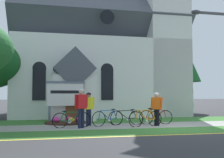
# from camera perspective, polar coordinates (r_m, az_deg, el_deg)

# --- Properties ---
(ground) EXTENTS (140.00, 140.00, 0.00)m
(ground) POSITION_cam_1_polar(r_m,az_deg,el_deg) (16.07, 7.80, -8.57)
(ground) COLOR #333335
(sidewalk_slab) EXTENTS (32.00, 2.24, 0.01)m
(sidewalk_slab) POSITION_cam_1_polar(r_m,az_deg,el_deg) (13.11, 2.32, -9.78)
(sidewalk_slab) COLOR #99968E
(sidewalk_slab) RESTS_ON ground
(grass_verge) EXTENTS (32.00, 1.90, 0.01)m
(grass_verge) POSITION_cam_1_polar(r_m,az_deg,el_deg) (11.13, 5.01, -10.94)
(grass_verge) COLOR #38722D
(grass_verge) RESTS_ON ground
(church_lawn) EXTENTS (24.00, 2.84, 0.01)m
(church_lawn) POSITION_cam_1_polar(r_m,az_deg,el_deg) (15.57, -0.03, -8.76)
(church_lawn) COLOR #38722D
(church_lawn) RESTS_ON ground
(curb_paint_stripe) EXTENTS (28.00, 0.16, 0.01)m
(curb_paint_stripe) POSITION_cam_1_polar(r_m,az_deg,el_deg) (10.09, 6.88, -11.73)
(curb_paint_stripe) COLOR yellow
(curb_paint_stripe) RESTS_ON ground
(church_building) EXTENTS (12.22, 11.38, 13.40)m
(church_building) POSITION_cam_1_polar(r_m,az_deg,el_deg) (21.59, -2.37, 5.75)
(church_building) COLOR white
(church_building) RESTS_ON ground
(church_sign) EXTENTS (2.07, 0.19, 2.20)m
(church_sign) POSITION_cam_1_polar(r_m,az_deg,el_deg) (14.73, -9.77, -3.36)
(church_sign) COLOR slate
(church_sign) RESTS_ON ground
(flower_bed) EXTENTS (2.09, 2.09, 0.34)m
(flower_bed) POSITION_cam_1_polar(r_m,az_deg,el_deg) (14.30, -9.70, -8.83)
(flower_bed) COLOR #382319
(flower_bed) RESTS_ON ground
(bicycle_orange) EXTENTS (1.63, 0.63, 0.82)m
(bicycle_orange) POSITION_cam_1_polar(r_m,az_deg,el_deg) (13.04, -0.85, -8.17)
(bicycle_orange) COLOR black
(bicycle_orange) RESTS_ON ground
(bicycle_silver) EXTENTS (1.77, 0.13, 0.79)m
(bicycle_silver) POSITION_cam_1_polar(r_m,az_deg,el_deg) (13.49, 3.02, -8.03)
(bicycle_silver) COLOR black
(bicycle_silver) RESTS_ON ground
(bicycle_white) EXTENTS (1.72, 0.17, 0.83)m
(bicycle_white) POSITION_cam_1_polar(r_m,az_deg,el_deg) (13.93, 9.19, -7.83)
(bicycle_white) COLOR black
(bicycle_white) RESTS_ON ground
(bicycle_yellow) EXTENTS (1.76, 0.21, 0.78)m
(bicycle_yellow) POSITION_cam_1_polar(r_m,az_deg,el_deg) (12.52, -8.47, -8.42)
(bicycle_yellow) COLOR black
(bicycle_yellow) RESTS_ON ground
(bicycle_blue) EXTENTS (1.73, 0.36, 0.84)m
(bicycle_blue) POSITION_cam_1_polar(r_m,az_deg,el_deg) (12.83, 7.07, -8.21)
(bicycle_blue) COLOR black
(bicycle_blue) RESTS_ON ground
(cyclist_in_yellow_jersey) EXTENTS (0.58, 0.42, 1.59)m
(cyclist_in_yellow_jersey) POSITION_cam_1_polar(r_m,az_deg,el_deg) (13.10, -4.93, -5.77)
(cyclist_in_yellow_jersey) COLOR #191E38
(cyclist_in_yellow_jersey) RESTS_ON ground
(cyclist_in_red_jersey) EXTENTS (0.61, 0.45, 1.74)m
(cyclist_in_red_jersey) POSITION_cam_1_polar(r_m,az_deg,el_deg) (12.14, -6.48, -5.42)
(cyclist_in_red_jersey) COLOR #191E38
(cyclist_in_red_jersey) RESTS_ON ground
(cyclist_in_white_jersey) EXTENTS (0.45, 0.65, 1.59)m
(cyclist_in_white_jersey) POSITION_cam_1_polar(r_m,az_deg,el_deg) (13.17, 9.35, -5.73)
(cyclist_in_white_jersey) COLOR black
(cyclist_in_white_jersey) RESTS_ON ground
(roadside_conifer) EXTENTS (3.64, 3.64, 7.02)m
(roadside_conifer) POSITION_cam_1_polar(r_m,az_deg,el_deg) (23.73, 13.75, 4.77)
(roadside_conifer) COLOR #3D2D1E
(roadside_conifer) RESTS_ON ground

